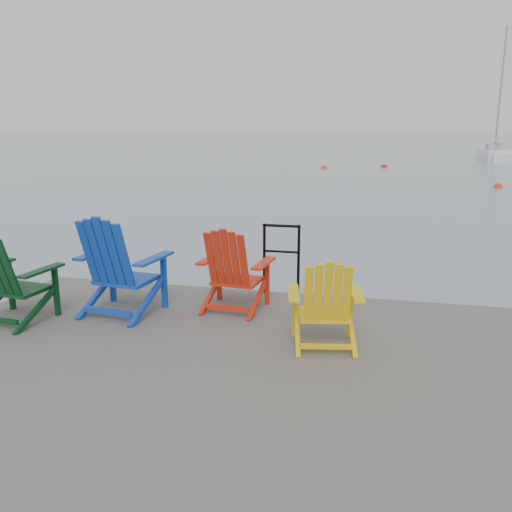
% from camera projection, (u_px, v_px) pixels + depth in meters
% --- Properties ---
extents(ground, '(400.00, 400.00, 0.00)m').
position_uv_depth(ground, '(202.00, 426.00, 4.80)').
color(ground, gray).
rests_on(ground, ground).
extents(dock, '(6.00, 5.00, 1.40)m').
position_uv_depth(dock, '(201.00, 390.00, 4.71)').
color(dock, '#32302D').
rests_on(dock, ground).
extents(handrail, '(0.48, 0.04, 0.90)m').
position_uv_depth(handrail, '(281.00, 252.00, 6.82)').
color(handrail, black).
rests_on(handrail, dock).
extents(chair_green, '(0.87, 0.82, 1.02)m').
position_uv_depth(chair_green, '(9.00, 277.00, 5.82)').
color(chair_green, black).
rests_on(chair_green, dock).
extents(chair_blue, '(0.98, 0.92, 1.14)m').
position_uv_depth(chair_blue, '(118.00, 265.00, 6.05)').
color(chair_blue, '#103BA8').
rests_on(chair_blue, dock).
extents(chair_red, '(0.83, 0.78, 0.98)m').
position_uv_depth(chair_red, '(233.00, 269.00, 6.20)').
color(chair_red, red).
rests_on(chair_red, dock).
extents(chair_yellow, '(0.80, 0.76, 0.89)m').
position_uv_depth(chair_yellow, '(326.00, 303.00, 5.16)').
color(chair_yellow, yellow).
rests_on(chair_yellow, dock).
extents(sailboat_near, '(2.18, 7.37, 10.22)m').
position_uv_depth(sailboat_near, '(495.00, 155.00, 42.53)').
color(sailboat_near, silver).
rests_on(sailboat_near, ground).
extents(buoy_a, '(0.38, 0.38, 0.38)m').
position_uv_depth(buoy_a, '(498.00, 187.00, 23.41)').
color(buoy_a, red).
rests_on(buoy_a, ground).
extents(buoy_b, '(0.39, 0.39, 0.39)m').
position_uv_depth(buoy_b, '(324.00, 168.00, 33.93)').
color(buoy_b, red).
rests_on(buoy_b, ground).
extents(buoy_d, '(0.40, 0.40, 0.40)m').
position_uv_depth(buoy_d, '(384.00, 167.00, 34.82)').
color(buoy_d, red).
rests_on(buoy_d, ground).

